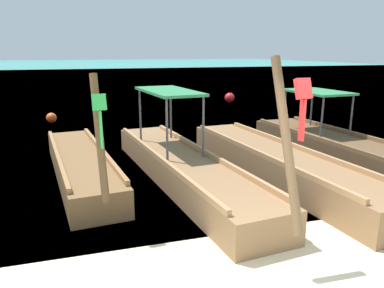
% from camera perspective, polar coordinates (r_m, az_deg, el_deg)
% --- Properties ---
extents(sea_water, '(120.00, 120.00, 0.00)m').
position_cam_1_polar(sea_water, '(65.10, -15.52, 10.93)').
color(sea_water, '#2DB29E').
rests_on(sea_water, ground).
extents(longtail_boat_green_ribbon, '(1.62, 5.70, 2.46)m').
position_cam_1_polar(longtail_boat_green_ribbon, '(8.83, -16.37, -3.13)').
color(longtail_boat_green_ribbon, brown).
rests_on(longtail_boat_green_ribbon, ground).
extents(longtail_boat_red_ribbon, '(1.86, 7.32, 2.73)m').
position_cam_1_polar(longtail_boat_red_ribbon, '(8.23, -1.40, -3.38)').
color(longtail_boat_red_ribbon, olive).
rests_on(longtail_boat_red_ribbon, ground).
extents(longtail_boat_violet_ribbon, '(1.75, 7.16, 2.74)m').
position_cam_1_polar(longtail_boat_violet_ribbon, '(8.70, 12.87, -2.99)').
color(longtail_boat_violet_ribbon, olive).
rests_on(longtail_boat_violet_ribbon, ground).
extents(longtail_boat_turquoise_ribbon, '(1.77, 6.13, 2.40)m').
position_cam_1_polar(longtail_boat_turquoise_ribbon, '(11.03, 20.17, 0.08)').
color(longtail_boat_turquoise_ribbon, brown).
rests_on(longtail_boat_turquoise_ribbon, ground).
extents(mooring_buoy_near, '(0.40, 0.40, 0.40)m').
position_cam_1_polar(mooring_buoy_near, '(16.00, -20.39, 3.71)').
color(mooring_buoy_near, '#EA5119').
rests_on(mooring_buoy_near, sea_water).
extents(mooring_buoy_far, '(0.53, 0.53, 0.53)m').
position_cam_1_polar(mooring_buoy_far, '(21.08, 5.68, 6.95)').
color(mooring_buoy_far, red).
rests_on(mooring_buoy_far, sea_water).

